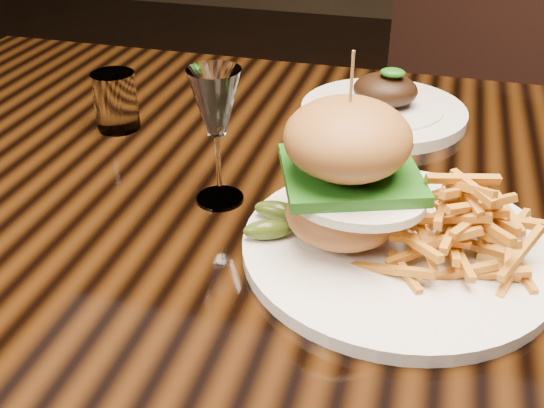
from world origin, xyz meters
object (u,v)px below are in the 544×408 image
(wine_glass, at_px, (216,108))
(far_dish, at_px, (384,108))
(dining_table, at_px, (350,247))
(burger_plate, at_px, (398,207))
(chair_far, at_px, (446,98))

(wine_glass, relative_size, far_dish, 0.66)
(dining_table, relative_size, burger_plate, 4.88)
(wine_glass, distance_m, far_dish, 0.35)
(dining_table, relative_size, chair_far, 1.68)
(chair_far, bearing_deg, wine_glass, -80.63)
(burger_plate, bearing_deg, chair_far, 79.19)
(chair_far, bearing_deg, dining_table, -71.87)
(dining_table, distance_m, far_dish, 0.26)
(chair_far, bearing_deg, burger_plate, -67.80)
(dining_table, bearing_deg, chair_far, 83.24)
(wine_glass, height_order, far_dish, wine_glass)
(burger_plate, distance_m, far_dish, 0.35)
(dining_table, bearing_deg, burger_plate, -60.99)
(burger_plate, height_order, wine_glass, burger_plate)
(wine_glass, height_order, chair_far, chair_far)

